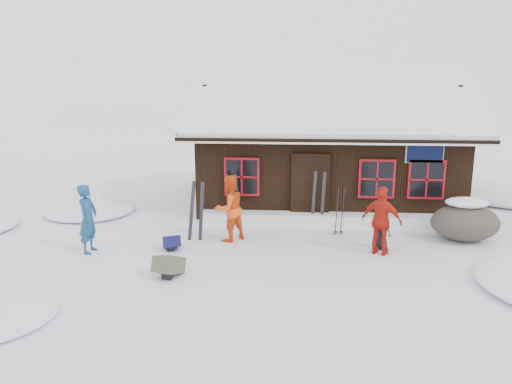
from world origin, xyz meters
TOP-DOWN VIEW (x-y plane):
  - ground at (0.00, 0.00)m, footprint 120.00×120.00m
  - mountain_hut at (1.50, 4.98)m, footprint 8.90×6.09m
  - snow_drift at (1.50, 2.25)m, footprint 7.60×0.60m
  - snow_mounds at (1.65, 1.86)m, footprint 20.60×13.20m
  - skier_teal at (-4.56, -0.52)m, footprint 0.45×0.65m
  - skier_orange_left at (-1.25, 0.63)m, footprint 1.07×1.06m
  - skier_orange_right at (2.54, -0.14)m, footprint 1.06×0.83m
  - skier_crouched at (2.64, 0.27)m, footprint 0.55×0.50m
  - boulder at (4.92, 1.09)m, footprint 1.76×1.32m
  - ski_pair_left at (-2.10, 0.56)m, footprint 0.51×0.17m
  - ski_pair_mid at (-1.33, 2.06)m, footprint 0.44×0.13m
  - ski_pair_right at (1.14, 2.20)m, footprint 0.42×0.15m
  - ski_poles at (1.67, 1.31)m, footprint 0.25×0.12m
  - backpack_blue at (-2.60, -0.20)m, footprint 0.55×0.63m
  - backpack_olive at (-2.26, -1.87)m, footprint 0.64×0.75m

SIDE VIEW (x-z plane):
  - ground at x=0.00m, z-range 0.00..0.00m
  - snow_mounds at x=1.65m, z-range -0.24..0.24m
  - backpack_blue at x=-2.60m, z-range 0.00..0.28m
  - snow_drift at x=1.50m, z-range 0.00..0.35m
  - backpack_olive at x=-2.26m, z-range 0.00..0.35m
  - skier_crouched at x=2.64m, z-range 0.00..0.95m
  - boulder at x=4.92m, z-range 0.01..1.03m
  - ski_poles at x=1.67m, z-range -0.04..1.34m
  - ski_pair_mid at x=-1.33m, z-range -0.05..1.49m
  - ski_pair_right at x=1.14m, z-range -0.05..1.58m
  - ski_pair_left at x=-2.10m, z-range -0.05..1.60m
  - skier_orange_right at x=2.54m, z-range 0.00..1.68m
  - skier_teal at x=-4.56m, z-range 0.00..1.70m
  - skier_orange_left at x=-1.25m, z-range 0.00..1.74m
  - mountain_hut at x=1.50m, z-range -0.63..3.79m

